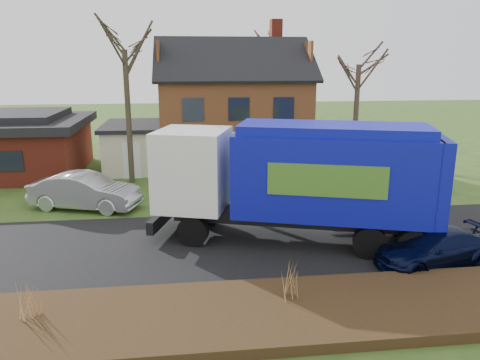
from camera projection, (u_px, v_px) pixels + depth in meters
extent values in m
plane|color=#2E4B19|center=(219.00, 245.00, 17.51)|extent=(120.00, 120.00, 0.00)
cube|color=black|center=(219.00, 244.00, 17.51)|extent=(80.00, 7.00, 0.02)
cube|color=black|center=(234.00, 316.00, 12.38)|extent=(80.00, 3.50, 0.30)
cube|color=beige|center=(232.00, 144.00, 30.87)|extent=(9.00, 7.50, 2.70)
cube|color=#553218|center=(232.00, 102.00, 30.18)|extent=(9.00, 7.50, 2.80)
cube|color=maroon|center=(276.00, 32.00, 30.40)|extent=(0.70, 0.90, 1.60)
cube|color=beige|center=(136.00, 148.00, 29.67)|extent=(3.50, 5.50, 2.60)
cube|color=black|center=(135.00, 126.00, 29.31)|extent=(3.90, 5.90, 0.24)
cube|color=maroon|center=(4.00, 151.00, 28.25)|extent=(9.00, 7.50, 2.80)
cube|color=black|center=(0.00, 123.00, 27.83)|extent=(9.80, 8.20, 0.50)
cylinder|color=black|center=(193.00, 231.00, 17.28)|extent=(1.22, 0.72, 1.16)
cylinder|color=black|center=(208.00, 211.00, 19.51)|extent=(1.22, 0.72, 1.16)
cylinder|color=black|center=(370.00, 243.00, 16.18)|extent=(1.22, 0.72, 1.16)
cylinder|color=black|center=(365.00, 221.00, 18.40)|extent=(1.22, 0.72, 1.16)
cylinder|color=black|center=(413.00, 246.00, 15.92)|extent=(1.22, 0.72, 1.16)
cylinder|color=black|center=(403.00, 223.00, 18.15)|extent=(1.22, 0.72, 1.16)
cube|color=black|center=(301.00, 218.00, 17.62)|extent=(9.52, 4.12, 0.39)
cube|color=white|center=(193.00, 169.00, 17.92)|extent=(3.27, 3.41, 3.00)
cube|color=black|center=(162.00, 163.00, 18.09)|extent=(0.81, 2.36, 1.00)
cube|color=black|center=(162.00, 217.00, 18.67)|extent=(1.09, 2.73, 0.50)
cube|color=#0D11A0|center=(331.00, 175.00, 17.01)|extent=(7.51, 4.74, 3.00)
cube|color=#0D11A0|center=(334.00, 129.00, 16.59)|extent=(7.09, 4.32, 0.33)
cube|color=#0D11A0|center=(436.00, 182.00, 16.41)|extent=(1.22, 2.82, 3.22)
cube|color=#447727|center=(327.00, 181.00, 15.67)|extent=(3.83, 1.24, 1.11)
cube|color=#447727|center=(327.00, 163.00, 18.35)|extent=(3.83, 1.24, 1.11)
imported|color=#A8ABAF|center=(85.00, 191.00, 21.58)|extent=(5.35, 3.22, 1.67)
imported|color=black|center=(435.00, 248.00, 15.64)|extent=(4.47, 2.56, 1.22)
cylinder|color=#3A3222|center=(128.00, 118.00, 25.52)|extent=(0.30, 0.30, 7.25)
cylinder|color=#443329|center=(355.00, 121.00, 27.58)|extent=(0.30, 0.30, 6.47)
cylinder|color=#3B2D23|center=(267.00, 97.00, 37.45)|extent=(0.29, 0.29, 7.61)
cone|color=tan|center=(29.00, 299.00, 11.94)|extent=(0.04, 0.04, 1.00)
cone|color=tan|center=(23.00, 299.00, 11.92)|extent=(0.04, 0.04, 1.00)
cone|color=tan|center=(36.00, 298.00, 11.96)|extent=(0.04, 0.04, 1.00)
cone|color=tan|center=(31.00, 296.00, 12.06)|extent=(0.04, 0.04, 1.00)
cone|color=tan|center=(28.00, 301.00, 11.81)|extent=(0.04, 0.04, 1.00)
cone|color=#986D43|center=(292.00, 280.00, 12.87)|extent=(0.05, 0.05, 1.07)
cone|color=#986D43|center=(286.00, 280.00, 12.85)|extent=(0.05, 0.05, 1.07)
cone|color=#986D43|center=(298.00, 280.00, 12.89)|extent=(0.05, 0.05, 1.07)
cone|color=#986D43|center=(290.00, 278.00, 13.00)|extent=(0.05, 0.05, 1.07)
cone|color=#986D43|center=(293.00, 282.00, 12.74)|extent=(0.05, 0.05, 1.07)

